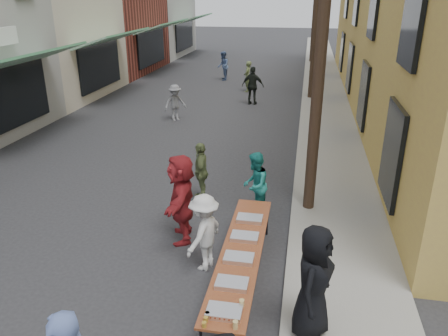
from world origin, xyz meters
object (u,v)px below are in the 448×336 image
(catering_tray_sausage, at_px, (224,312))
(utility_pole_near, at_px, (324,16))
(server, at_px, (314,282))
(utility_pole_mid, at_px, (317,2))
(guest_front_c, at_px, (255,185))
(serving_table, at_px, (241,252))

(catering_tray_sausage, bearing_deg, utility_pole_near, 76.44)
(utility_pole_near, distance_m, catering_tray_sausage, 6.24)
(catering_tray_sausage, distance_m, server, 1.40)
(utility_pole_near, xyz_separation_m, server, (0.05, -4.24, -3.49))
(utility_pole_mid, height_order, guest_front_c, utility_pole_mid)
(catering_tray_sausage, height_order, guest_front_c, guest_front_c)
(server, bearing_deg, serving_table, 66.64)
(server, bearing_deg, guest_front_c, 35.64)
(utility_pole_near, relative_size, utility_pole_mid, 1.00)
(utility_pole_mid, distance_m, serving_table, 15.73)
(utility_pole_mid, bearing_deg, serving_table, -94.41)
(utility_pole_mid, bearing_deg, utility_pole_near, -90.00)
(guest_front_c, height_order, server, server)
(utility_pole_near, distance_m, server, 5.49)
(utility_pole_mid, distance_m, catering_tray_sausage, 17.32)
(catering_tray_sausage, distance_m, guest_front_c, 4.39)
(utility_pole_mid, xyz_separation_m, server, (0.05, -16.24, -3.49))
(serving_table, distance_m, server, 1.62)
(catering_tray_sausage, height_order, server, server)
(utility_pole_near, height_order, utility_pole_mid, same)
(serving_table, height_order, guest_front_c, guest_front_c)
(server, bearing_deg, utility_pole_mid, 16.46)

